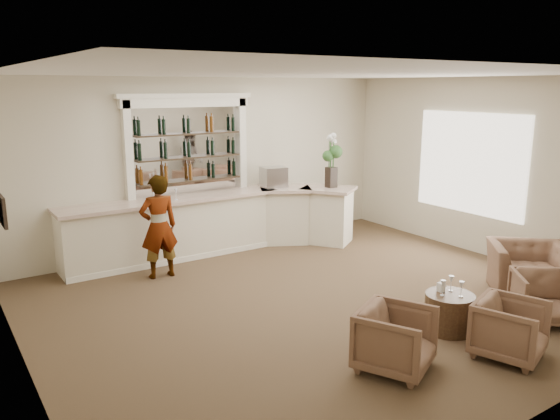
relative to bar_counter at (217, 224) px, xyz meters
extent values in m
plane|color=brown|center=(0.16, -3.00, -0.57)|extent=(8.00, 8.00, 0.00)
cube|color=beige|center=(0.16, 0.50, 1.08)|extent=(8.00, 0.04, 3.30)
cube|color=beige|center=(-3.84, -3.00, 1.08)|extent=(0.04, 7.00, 3.30)
cube|color=beige|center=(4.16, -3.00, 1.08)|extent=(0.04, 7.00, 3.30)
cube|color=white|center=(0.16, -3.00, 2.73)|extent=(8.00, 7.00, 0.04)
cube|color=white|center=(4.13, -2.50, 1.13)|extent=(0.05, 2.40, 1.90)
cube|color=black|center=(-3.81, -1.80, 1.08)|extent=(0.04, 0.46, 0.38)
cube|color=beige|center=(-3.78, -1.80, 1.08)|extent=(0.01, 0.38, 0.30)
cube|color=white|center=(-0.84, 0.15, -0.03)|extent=(4.00, 0.70, 1.08)
cube|color=beige|center=(-0.84, 0.13, 0.54)|extent=(4.10, 0.82, 0.06)
cube|color=white|center=(1.51, -0.08, -0.03)|extent=(1.12, 1.04, 1.08)
cube|color=beige|center=(1.51, -0.10, 0.54)|extent=(1.27, 1.19, 0.06)
cube|color=white|center=(2.21, -0.60, -0.03)|extent=(1.08, 1.14, 1.08)
cube|color=beige|center=(2.21, -0.62, 0.54)|extent=(1.24, 1.29, 0.06)
cube|color=white|center=(-0.84, -0.18, -0.52)|extent=(4.00, 0.06, 0.10)
cube|color=white|center=(-0.34, 0.48, 1.38)|extent=(2.15, 0.02, 1.65)
cube|color=white|center=(-1.49, 0.42, 0.88)|extent=(0.14, 0.16, 2.90)
cube|color=white|center=(0.81, 0.42, 0.88)|extent=(0.14, 0.16, 2.90)
cube|color=white|center=(-0.34, 0.42, 2.27)|extent=(2.52, 0.16, 0.18)
cube|color=white|center=(-0.34, 0.42, 2.39)|extent=(2.64, 0.20, 0.08)
cube|color=#302418|center=(-0.34, 0.37, 0.81)|extent=(2.05, 0.20, 0.03)
cube|color=#302418|center=(-0.34, 0.37, 1.25)|extent=(2.05, 0.20, 0.03)
cube|color=#302418|center=(-0.34, 0.37, 1.69)|extent=(2.05, 0.20, 0.03)
cylinder|color=#4C3821|center=(0.94, -4.75, -0.32)|extent=(0.63, 0.63, 0.50)
imported|color=gray|center=(-1.42, -0.70, 0.29)|extent=(0.65, 0.45, 1.73)
imported|color=brown|center=(-0.38, -5.08, -0.21)|extent=(1.05, 1.06, 0.73)
imported|color=brown|center=(0.95, -5.62, -0.23)|extent=(0.95, 0.97, 0.70)
imported|color=brown|center=(2.22, -5.27, -0.23)|extent=(1.05, 1.05, 0.69)
imported|color=brown|center=(3.10, -4.50, -0.20)|extent=(1.52, 1.52, 0.75)
cube|color=#B4B3B8|center=(1.31, 0.02, 0.77)|extent=(0.52, 0.46, 0.41)
cube|color=black|center=(2.27, -0.62, 0.77)|extent=(0.18, 0.18, 0.41)
cube|color=white|center=(0.92, -4.61, -0.01)|extent=(0.08, 0.08, 0.12)
camera|label=1|loc=(-4.58, -9.04, 2.56)|focal=35.00mm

